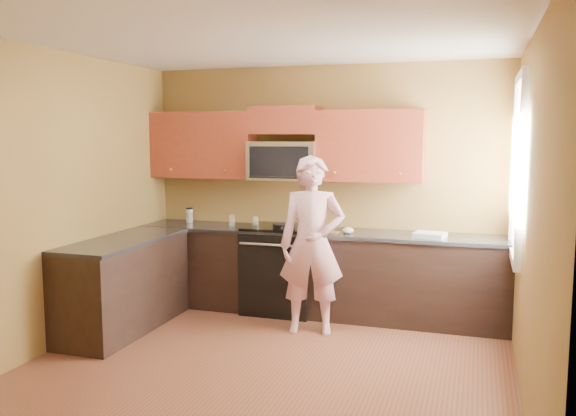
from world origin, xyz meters
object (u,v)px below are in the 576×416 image
at_px(stove, 281,269).
at_px(butter_tub, 321,231).
at_px(microwave, 285,180).
at_px(travel_mug, 190,222).
at_px(frying_pan, 284,229).
at_px(woman, 312,245).

relative_size(stove, butter_tub, 8.39).
relative_size(microwave, travel_mug, 4.43).
bearing_deg(stove, frying_pan, -61.95).
relative_size(stove, woman, 0.54).
bearing_deg(travel_mug, microwave, -1.86).
bearing_deg(microwave, frying_pan, -73.17).
xyz_separation_m(microwave, frying_pan, (0.09, -0.29, -0.50)).
height_order(stove, travel_mug, travel_mug).
distance_m(woman, butter_tub, 0.55).
bearing_deg(stove, microwave, 90.00).
relative_size(stove, microwave, 1.25).
bearing_deg(stove, travel_mug, 172.18).
bearing_deg(woman, butter_tub, 82.45).
height_order(frying_pan, butter_tub, frying_pan).
bearing_deg(butter_tub, frying_pan, -161.64).
bearing_deg(stove, woman, -48.67).
bearing_deg(travel_mug, frying_pan, -14.38).
distance_m(stove, woman, 0.87).
bearing_deg(frying_pan, microwave, 96.41).
bearing_deg(butter_tub, microwave, 160.65).
bearing_deg(frying_pan, butter_tub, 7.95).
bearing_deg(frying_pan, travel_mug, 155.20).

